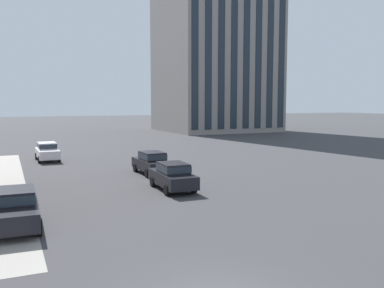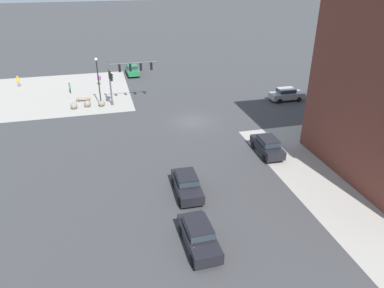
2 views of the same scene
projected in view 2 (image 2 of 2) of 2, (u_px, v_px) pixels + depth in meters
The scene contains 17 objects.
ground_plane at pixel (193, 121), 41.26m from camera, with size 320.00×320.00×0.00m, color #38383A.
sidewalk_corner_slab at pixel (56, 93), 50.27m from camera, with size 20.00×19.00×0.02m, color gray.
traffic_signal_main at pixel (122, 75), 44.61m from camera, with size 6.17×2.09×5.74m.
bollard_sphere_curb_a at pixel (102, 103), 45.51m from camera, with size 0.84×0.84×0.84m, color gray.
bollard_sphere_curb_b at pixel (87, 104), 45.31m from camera, with size 0.84×0.84×0.84m, color gray.
bollard_sphere_curb_c at pixel (74, 106), 44.65m from camera, with size 0.84×0.84×0.84m, color gray.
bench_near_signal at pixel (83, 99), 47.15m from camera, with size 1.85×0.72×0.49m.
pedestrian_near_bench at pixel (99, 79), 53.39m from camera, with size 0.55×0.22×1.56m.
pedestrian_at_curb at pixel (18, 81), 52.48m from camera, with size 0.54×0.26×1.66m.
pedestrian_walking_east at pixel (70, 86), 49.92m from camera, with size 0.28×0.53×1.72m.
street_lamp_corner_near at pixel (98, 77), 43.88m from camera, with size 0.36×0.36×6.17m.
car_main_northbound_near at pixel (199, 234), 22.60m from camera, with size 1.96×4.44×1.68m.
car_main_northbound_far at pixel (132, 69), 58.26m from camera, with size 2.01×4.46×1.68m.
car_main_southbound_near at pixel (268, 145), 33.80m from camera, with size 1.99×4.45×1.68m.
car_main_southbound_far at pixel (286, 94), 47.24m from camera, with size 4.42×1.93×1.68m.
car_cross_eastbound at pixel (349, 111), 41.58m from camera, with size 4.50×2.09×1.68m.
car_parked_curb at pixel (187, 183), 27.88m from camera, with size 1.99×4.45×1.68m.
Camera 2 is at (9.62, 36.86, 16.05)m, focal length 33.80 mm.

